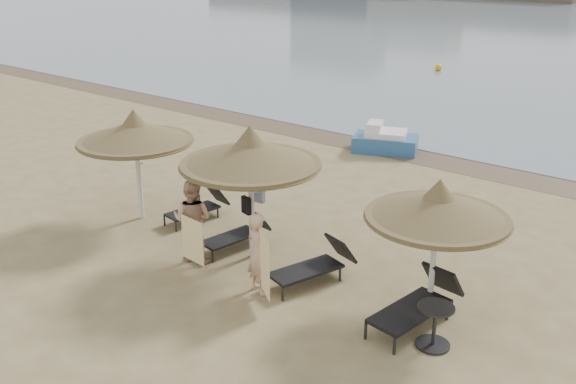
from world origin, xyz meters
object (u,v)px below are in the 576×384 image
at_px(lounger_far_right, 420,302).
at_px(person_left, 192,214).
at_px(lounger_far_left, 200,206).
at_px(side_table, 434,327).
at_px(palapa_center, 250,154).
at_px(pedal_boat, 385,141).
at_px(palapa_left, 135,132).
at_px(lounger_near_right, 316,264).
at_px(palapa_right, 438,207).
at_px(lounger_near_left, 239,232).
at_px(person_right, 258,247).

relative_size(lounger_far_right, person_left, 1.01).
height_order(lounger_far_left, side_table, side_table).
xyz_separation_m(palapa_center, pedal_boat, (-1.73, 8.39, -1.96)).
bearing_deg(palapa_left, palapa_center, 1.80).
bearing_deg(lounger_near_right, side_table, 5.24).
xyz_separation_m(palapa_center, lounger_far_left, (-2.35, 0.74, -1.98)).
height_order(palapa_left, lounger_far_right, palapa_left).
height_order(palapa_right, lounger_far_left, palapa_right).
xyz_separation_m(lounger_near_right, person_left, (-2.59, -0.84, 0.67)).
relative_size(lounger_far_left, pedal_boat, 0.72).
relative_size(lounger_near_left, person_left, 0.83).
distance_m(side_table, person_right, 3.52).
xyz_separation_m(lounger_near_left, pedal_boat, (-1.16, 8.21, 0.02)).
relative_size(lounger_near_right, person_left, 0.93).
distance_m(palapa_right, lounger_near_right, 2.82).
height_order(palapa_center, person_left, palapa_center).
height_order(palapa_center, pedal_boat, palapa_center).
bearing_deg(palapa_right, palapa_center, -173.98).
bearing_deg(palapa_right, side_table, -60.11).
bearing_deg(lounger_near_left, palapa_center, -9.10).
bearing_deg(lounger_far_left, side_table, -2.73).
height_order(person_left, pedal_boat, person_left).
distance_m(palapa_left, lounger_far_left, 2.33).
bearing_deg(palapa_center, side_table, -7.57).
height_order(palapa_right, lounger_far_right, palapa_right).
bearing_deg(palapa_center, palapa_right, 6.02).
height_order(lounger_near_left, person_left, person_left).
relative_size(person_left, pedal_boat, 0.89).
bearing_deg(palapa_right, person_left, -165.30).
distance_m(lounger_far_right, person_left, 4.99).
xyz_separation_m(lounger_near_left, lounger_near_right, (2.27, -0.20, 0.04)).
distance_m(palapa_right, pedal_boat, 9.93).
height_order(palapa_center, lounger_far_left, palapa_center).
xyz_separation_m(side_table, person_left, (-5.42, -0.25, 0.69)).
distance_m(lounger_far_left, lounger_far_right, 6.41).
xyz_separation_m(person_left, pedal_boat, (-0.84, 9.25, -0.69)).
relative_size(palapa_right, lounger_near_left, 1.49).
bearing_deg(side_table, lounger_far_left, 168.96).
distance_m(palapa_left, palapa_center, 3.52).
bearing_deg(side_table, pedal_boat, 124.85).
bearing_deg(person_right, palapa_left, 3.97).
distance_m(palapa_left, person_right, 4.86).
xyz_separation_m(palapa_left, lounger_near_left, (2.95, 0.30, -1.83)).
height_order(palapa_left, side_table, palapa_left).
xyz_separation_m(palapa_right, pedal_boat, (-5.68, 7.98, -1.66)).
distance_m(palapa_left, side_table, 8.27).
bearing_deg(lounger_near_left, lounger_near_right, 3.85).
relative_size(lounger_far_left, person_right, 0.88).
relative_size(palapa_right, person_right, 1.34).
relative_size(palapa_right, side_table, 3.43).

